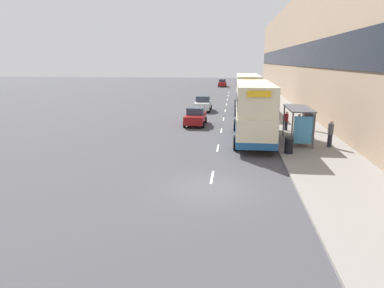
% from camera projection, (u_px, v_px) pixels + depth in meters
% --- Properties ---
extents(ground_plane, '(220.00, 220.00, 0.00)m').
position_uv_depth(ground_plane, '(210.00, 188.00, 16.20)').
color(ground_plane, '#424247').
extents(pavement, '(5.00, 93.00, 0.14)m').
position_uv_depth(pavement, '(270.00, 100.00, 52.56)').
color(pavement, gray).
rests_on(pavement, ground_plane).
extents(terrace_facade, '(3.10, 93.00, 14.56)m').
position_uv_depth(terrace_facade, '(300.00, 51.00, 50.39)').
color(terrace_facade, '#9E846B').
rests_on(terrace_facade, ground_plane).
extents(lane_mark_0, '(0.12, 2.00, 0.01)m').
position_uv_depth(lane_mark_0, '(212.00, 177.00, 17.65)').
color(lane_mark_0, silver).
rests_on(lane_mark_0, ground_plane).
extents(lane_mark_1, '(0.12, 2.00, 0.01)m').
position_uv_depth(lane_mark_1, '(218.00, 148.00, 23.58)').
color(lane_mark_1, silver).
rests_on(lane_mark_1, ground_plane).
extents(lane_mark_2, '(0.12, 2.00, 0.01)m').
position_uv_depth(lane_mark_2, '(221.00, 131.00, 29.51)').
color(lane_mark_2, silver).
rests_on(lane_mark_2, ground_plane).
extents(lane_mark_3, '(0.12, 2.00, 0.01)m').
position_uv_depth(lane_mark_3, '(224.00, 119.00, 35.44)').
color(lane_mark_3, silver).
rests_on(lane_mark_3, ground_plane).
extents(lane_mark_4, '(0.12, 2.00, 0.01)m').
position_uv_depth(lane_mark_4, '(225.00, 111.00, 41.38)').
color(lane_mark_4, silver).
rests_on(lane_mark_4, ground_plane).
extents(lane_mark_5, '(0.12, 2.00, 0.01)m').
position_uv_depth(lane_mark_5, '(226.00, 104.00, 47.31)').
color(lane_mark_5, silver).
rests_on(lane_mark_5, ground_plane).
extents(lane_mark_6, '(0.12, 2.00, 0.01)m').
position_uv_depth(lane_mark_6, '(227.00, 100.00, 53.24)').
color(lane_mark_6, silver).
rests_on(lane_mark_6, ground_plane).
extents(lane_mark_7, '(0.12, 2.00, 0.01)m').
position_uv_depth(lane_mark_7, '(228.00, 96.00, 59.17)').
color(lane_mark_7, silver).
rests_on(lane_mark_7, ground_plane).
extents(lane_mark_8, '(0.12, 2.00, 0.01)m').
position_uv_depth(lane_mark_8, '(229.00, 93.00, 65.11)').
color(lane_mark_8, silver).
rests_on(lane_mark_8, ground_plane).
extents(bus_shelter, '(1.60, 4.20, 2.48)m').
position_uv_depth(bus_shelter, '(302.00, 119.00, 24.05)').
color(bus_shelter, '#4C4C51').
rests_on(bus_shelter, ground_plane).
extents(double_decker_bus_near, '(2.85, 10.07, 4.30)m').
position_uv_depth(double_decker_bus_near, '(253.00, 110.00, 25.41)').
color(double_decker_bus_near, beige).
rests_on(double_decker_bus_near, ground_plane).
extents(double_decker_bus_ahead, '(2.85, 11.47, 4.30)m').
position_uv_depth(double_decker_bus_ahead, '(247.00, 92.00, 39.94)').
color(double_decker_bus_ahead, beige).
rests_on(double_decker_bus_ahead, ground_plane).
extents(car_0, '(1.99, 3.81, 1.68)m').
position_uv_depth(car_0, '(245.00, 90.00, 60.40)').
color(car_0, '#4C5156').
rests_on(car_0, ground_plane).
extents(car_1, '(1.98, 3.85, 1.79)m').
position_uv_depth(car_1, '(203.00, 104.00, 40.91)').
color(car_1, silver).
rests_on(car_1, ground_plane).
extents(car_2, '(1.94, 4.15, 1.72)m').
position_uv_depth(car_2, '(222.00, 83.00, 79.97)').
color(car_2, maroon).
rests_on(car_2, ground_plane).
extents(car_3, '(1.92, 3.95, 1.67)m').
position_uv_depth(car_3, '(195.00, 116.00, 31.84)').
color(car_3, maroon).
rests_on(car_3, ground_plane).
extents(pedestrian_at_shelter, '(0.37, 0.37, 1.86)m').
position_uv_depth(pedestrian_at_shelter, '(311.00, 119.00, 28.79)').
color(pedestrian_at_shelter, '#23232D').
rests_on(pedestrian_at_shelter, ground_plane).
extents(pedestrian_1, '(0.34, 0.34, 1.70)m').
position_uv_depth(pedestrian_1, '(299.00, 124.00, 26.95)').
color(pedestrian_1, '#23232D').
rests_on(pedestrian_1, ground_plane).
extents(pedestrian_2, '(0.32, 0.32, 1.62)m').
position_uv_depth(pedestrian_2, '(286.00, 121.00, 28.74)').
color(pedestrian_2, '#23232D').
rests_on(pedestrian_2, ground_plane).
extents(pedestrian_3, '(0.37, 0.37, 1.85)m').
position_uv_depth(pedestrian_3, '(330.00, 133.00, 23.09)').
color(pedestrian_3, '#23232D').
rests_on(pedestrian_3, ground_plane).
extents(litter_bin, '(0.55, 0.55, 1.05)m').
position_uv_depth(litter_bin, '(289.00, 145.00, 21.64)').
color(litter_bin, black).
rests_on(litter_bin, ground_plane).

